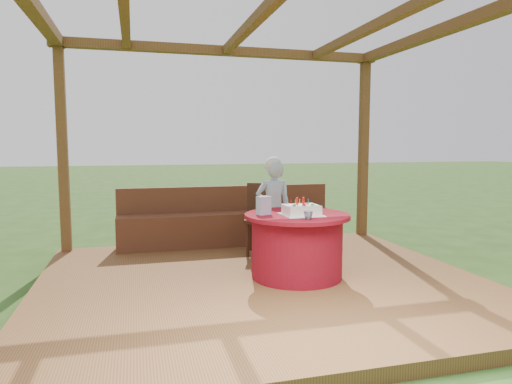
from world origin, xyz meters
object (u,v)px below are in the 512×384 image
at_px(bench, 229,225).
at_px(gift_bag, 264,205).
at_px(chair, 263,214).
at_px(birthday_cake, 301,210).
at_px(table, 297,245).
at_px(drinking_glass, 308,216).
at_px(elderly_woman, 273,206).

bearing_deg(bench, gift_bag, -89.26).
xyz_separation_m(chair, birthday_cake, (0.06, -1.23, 0.23)).
relative_size(table, chair, 1.23).
distance_m(table, gift_bag, 0.55).
height_order(bench, drinking_glass, bench).
distance_m(chair, elderly_woman, 0.30).
distance_m(table, chair, 1.16).
bearing_deg(birthday_cake, elderly_woman, 90.10).
relative_size(elderly_woman, gift_bag, 6.51).
relative_size(bench, drinking_glass, 33.48).
bearing_deg(chair, gift_bag, -105.74).
height_order(table, chair, chair).
bearing_deg(table, gift_bag, 172.29).
xyz_separation_m(gift_bag, drinking_glass, (0.32, -0.42, -0.05)).
height_order(chair, gift_bag, chair).
xyz_separation_m(chair, drinking_glass, (0.01, -1.52, 0.21)).
relative_size(bench, chair, 3.38).
bearing_deg(bench, chair, -60.48).
distance_m(elderly_woman, drinking_glass, 1.26).
xyz_separation_m(elderly_woman, drinking_glass, (-0.04, -1.26, 0.08)).
xyz_separation_m(chair, elderly_woman, (0.05, -0.27, 0.13)).
bearing_deg(elderly_woman, drinking_glass, -91.89).
height_order(bench, chair, chair).
xyz_separation_m(table, birthday_cake, (0.02, -0.08, 0.38)).
bearing_deg(birthday_cake, chair, 92.57).
bearing_deg(table, elderly_woman, 88.99).
bearing_deg(bench, elderly_woman, -65.72).
distance_m(bench, elderly_woman, 1.01).
relative_size(elderly_woman, birthday_cake, 3.12).
bearing_deg(drinking_glass, bench, 99.25).
bearing_deg(elderly_woman, table, -91.01).
height_order(table, gift_bag, gift_bag).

